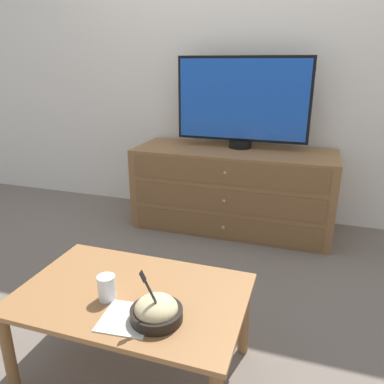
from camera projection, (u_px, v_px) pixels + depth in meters
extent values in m
plane|color=#70665B|center=(231.00, 211.00, 3.24)|extent=(12.00, 12.00, 0.00)
cube|color=white|center=(238.00, 51.00, 2.83)|extent=(12.00, 0.05, 2.60)
cube|color=olive|center=(232.00, 189.00, 2.86)|extent=(1.47, 0.53, 0.61)
cube|color=brown|center=(223.00, 227.00, 2.68)|extent=(1.36, 0.01, 0.16)
sphere|color=tan|center=(223.00, 228.00, 2.68)|extent=(0.02, 0.02, 0.02)
cube|color=brown|center=(224.00, 201.00, 2.61)|extent=(1.36, 0.01, 0.16)
sphere|color=tan|center=(224.00, 201.00, 2.61)|extent=(0.02, 0.02, 0.02)
cube|color=brown|center=(225.00, 173.00, 2.55)|extent=(1.36, 0.01, 0.16)
sphere|color=tan|center=(225.00, 173.00, 2.54)|extent=(0.02, 0.02, 0.02)
cylinder|color=black|center=(240.00, 144.00, 2.82)|extent=(0.17, 0.17, 0.05)
cube|color=black|center=(242.00, 99.00, 2.72)|extent=(0.98, 0.04, 0.60)
cube|color=blue|center=(242.00, 100.00, 2.70)|extent=(0.94, 0.01, 0.56)
cube|color=#9E6B3D|center=(132.00, 294.00, 1.45)|extent=(0.88, 0.57, 0.02)
cylinder|color=brown|center=(9.00, 354.00, 1.41)|extent=(0.04, 0.04, 0.36)
cylinder|color=brown|center=(83.00, 284.00, 1.85)|extent=(0.04, 0.04, 0.36)
cylinder|color=brown|center=(244.00, 317.00, 1.62)|extent=(0.04, 0.04, 0.36)
cylinder|color=black|center=(156.00, 314.00, 1.29)|extent=(0.18, 0.18, 0.04)
ellipsoid|color=beige|center=(156.00, 309.00, 1.28)|extent=(0.15, 0.15, 0.09)
cube|color=black|center=(154.00, 298.00, 1.24)|extent=(0.07, 0.02, 0.16)
cube|color=black|center=(143.00, 276.00, 1.22)|extent=(0.02, 0.03, 0.03)
cylinder|color=#9E6638|center=(107.00, 292.00, 1.40)|extent=(0.06, 0.06, 0.06)
cylinder|color=white|center=(107.00, 288.00, 1.39)|extent=(0.07, 0.07, 0.10)
cube|color=silver|center=(127.00, 318.00, 1.30)|extent=(0.19, 0.19, 0.00)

